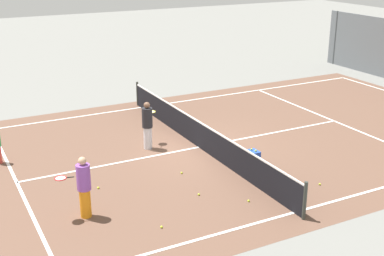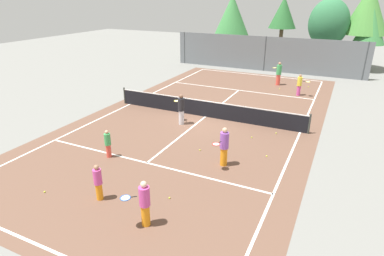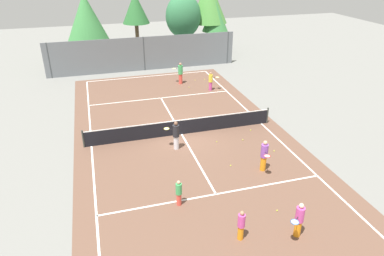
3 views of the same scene
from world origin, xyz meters
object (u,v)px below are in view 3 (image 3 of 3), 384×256
at_px(tennis_ball_1, 217,142).
at_px(tennis_ball_2, 205,79).
at_px(player_3, 176,135).
at_px(tennis_ball_10, 189,87).
at_px(tennis_ball_5, 231,166).
at_px(tennis_ball_7, 251,130).
at_px(tennis_ball_0, 195,80).
at_px(player_4, 264,155).
at_px(player_6, 179,193).
at_px(ball_crate, 206,121).
at_px(tennis_ball_3, 243,140).
at_px(player_5, 180,73).
at_px(player_2, 241,225).
at_px(player_1, 299,220).
at_px(tennis_ball_9, 222,120).
at_px(player_0, 211,81).
at_px(tennis_ball_8, 277,210).
at_px(tennis_ball_11, 274,151).
at_px(tennis_ball_4, 237,114).

xyz_separation_m(tennis_ball_1, tennis_ball_2, (2.91, 11.26, 0.00)).
height_order(player_3, tennis_ball_10, player_3).
relative_size(tennis_ball_5, tennis_ball_7, 1.00).
bearing_deg(tennis_ball_0, tennis_ball_2, -5.09).
bearing_deg(player_4, player_6, -162.79).
height_order(ball_crate, tennis_ball_3, ball_crate).
height_order(tennis_ball_2, tennis_ball_7, same).
height_order(player_5, ball_crate, player_5).
height_order(tennis_ball_1, tennis_ball_7, same).
xyz_separation_m(player_2, tennis_ball_5, (1.63, 5.09, -0.68)).
distance_m(player_1, player_5, 19.15).
bearing_deg(tennis_ball_9, player_4, -90.81).
height_order(tennis_ball_7, tennis_ball_9, same).
xyz_separation_m(player_2, tennis_ball_10, (2.80, 17.45, -0.68)).
height_order(player_1, tennis_ball_0, player_1).
relative_size(player_2, player_3, 0.79).
bearing_deg(tennis_ball_0, player_5, -162.03).
distance_m(ball_crate, tennis_ball_2, 9.08).
distance_m(player_0, tennis_ball_9, 5.99).
bearing_deg(tennis_ball_8, tennis_ball_11, 63.38).
xyz_separation_m(tennis_ball_3, tennis_ball_9, (-0.23, 2.99, 0.00)).
xyz_separation_m(player_6, tennis_ball_2, (6.55, 16.32, -0.63)).
xyz_separation_m(player_2, player_6, (-1.82, 2.75, -0.04)).
bearing_deg(player_1, player_5, 89.60).
relative_size(player_3, player_5, 0.94).
bearing_deg(tennis_ball_10, player_2, -99.12).
xyz_separation_m(ball_crate, tennis_ball_2, (2.74, 8.65, -0.15)).
bearing_deg(player_5, tennis_ball_0, 17.97).
bearing_deg(tennis_ball_2, tennis_ball_3, -96.51).
distance_m(player_3, tennis_ball_9, 4.91).
distance_m(player_4, tennis_ball_4, 7.10).
xyz_separation_m(player_3, ball_crate, (2.71, 2.69, -0.72)).
bearing_deg(player_6, tennis_ball_9, 57.34).
distance_m(tennis_ball_0, tennis_ball_2, 0.90).
bearing_deg(player_3, tennis_ball_11, -19.52).
relative_size(ball_crate, tennis_ball_10, 6.51).
relative_size(tennis_ball_1, tennis_ball_2, 1.00).
distance_m(tennis_ball_7, tennis_ball_9, 2.28).
relative_size(player_2, tennis_ball_3, 21.00).
bearing_deg(player_4, tennis_ball_9, 89.19).
bearing_deg(player_1, tennis_ball_7, 76.56).
height_order(player_6, tennis_ball_0, player_6).
distance_m(player_0, player_6, 14.97).
height_order(tennis_ball_0, tennis_ball_3, same).
relative_size(player_1, tennis_ball_7, 24.34).
height_order(player_2, tennis_ball_7, player_2).
distance_m(player_2, tennis_ball_3, 8.33).
bearing_deg(player_0, player_3, -120.39).
distance_m(player_0, tennis_ball_4, 5.27).
bearing_deg(ball_crate, tennis_ball_3, -63.32).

